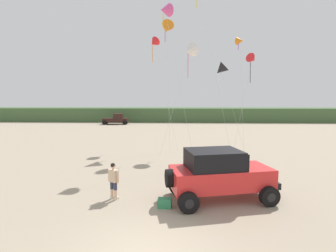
{
  "coord_description": "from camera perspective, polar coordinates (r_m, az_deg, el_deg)",
  "views": [
    {
      "loc": [
        0.97,
        -6.55,
        4.42
      ],
      "look_at": [
        0.47,
        5.03,
        3.21
      ],
      "focal_mm": 26.22,
      "sensor_mm": 36.0,
      "label": 1
    }
  ],
  "objects": [
    {
      "name": "kite_purple_stunt",
      "position": [
        26.56,
        16.4,
        18.41
      ],
      "size": [
        1.13,
        4.48,
        10.73
      ],
      "color": "orange",
      "rests_on": "ground_plane"
    },
    {
      "name": "dune_ridge",
      "position": [
        53.61,
        -3.68,
        2.75
      ],
      "size": [
        90.0,
        9.21,
        2.81
      ],
      "primitive_type": "cube",
      "color": "#426038",
      "rests_on": "ground_plane"
    },
    {
      "name": "kite_orange_streamer",
      "position": [
        25.65,
        19.0,
        14.45
      ],
      "size": [
        3.63,
        6.59,
        8.94
      ],
      "color": "red",
      "rests_on": "ground_plane"
    },
    {
      "name": "jeep",
      "position": [
        11.29,
        11.83,
        -10.72
      ],
      "size": [
        5.01,
        3.26,
        2.26
      ],
      "color": "red",
      "rests_on": "ground_plane"
    },
    {
      "name": "person_watching",
      "position": [
        11.42,
        -12.55,
        -11.93
      ],
      "size": [
        0.55,
        0.45,
        1.67
      ],
      "color": "#DBB28E",
      "rests_on": "ground_plane"
    },
    {
      "name": "kite_black_sled",
      "position": [
        25.15,
        -3.29,
        18.73
      ],
      "size": [
        3.15,
        4.74,
        10.59
      ],
      "color": "red",
      "rests_on": "ground_plane"
    },
    {
      "name": "distant_pickup",
      "position": [
        46.57,
        -11.94,
        1.57
      ],
      "size": [
        4.74,
        2.72,
        1.98
      ],
      "color": "black",
      "rests_on": "ground_plane"
    },
    {
      "name": "kite_white_parafoil",
      "position": [
        23.41,
        12.19,
        12.69
      ],
      "size": [
        2.09,
        5.95,
        8.02
      ],
      "color": "black",
      "rests_on": "ground_plane"
    },
    {
      "name": "kite_blue_swept",
      "position": [
        24.59,
        -0.31,
        21.76
      ],
      "size": [
        1.55,
        3.77,
        11.82
      ],
      "color": "orange",
      "rests_on": "ground_plane"
    },
    {
      "name": "kite_green_box",
      "position": [
        19.09,
        -0.68,
        25.32
      ],
      "size": [
        2.74,
        2.33,
        11.29
      ],
      "color": "#E04C93",
      "rests_on": "ground_plane"
    },
    {
      "name": "cooler_box",
      "position": [
        10.63,
        -0.8,
        -17.46
      ],
      "size": [
        0.58,
        0.39,
        0.38
      ],
      "primitive_type": "cube",
      "rotation": [
        0.0,
        0.0,
        -0.05
      ],
      "color": "#2D7F51",
      "rests_on": "ground_plane"
    },
    {
      "name": "kite_yellow_diamond",
      "position": [
        21.65,
        5.11,
        17.08
      ],
      "size": [
        3.32,
        3.06,
        9.42
      ],
      "color": "white",
      "rests_on": "ground_plane"
    }
  ]
}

